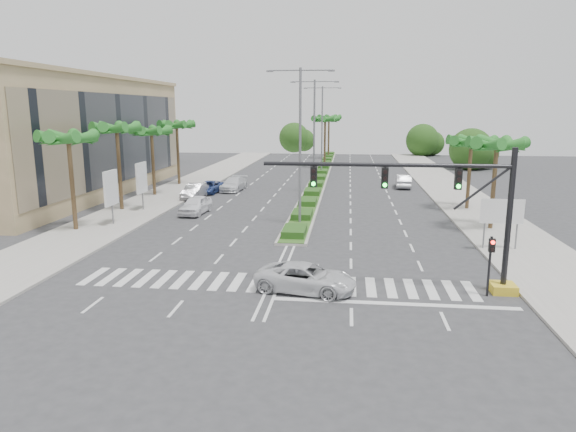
# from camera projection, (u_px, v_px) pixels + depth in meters

# --- Properties ---
(ground) EXTENTS (160.00, 160.00, 0.00)m
(ground) POSITION_uv_depth(u_px,v_px,m) (274.00, 283.00, 26.90)
(ground) COLOR #333335
(ground) RESTS_ON ground
(footpath_right) EXTENTS (6.00, 120.00, 0.15)m
(footpath_right) POSITION_uv_depth(u_px,v_px,m) (480.00, 213.00, 44.59)
(footpath_right) COLOR gray
(footpath_right) RESTS_ON ground
(footpath_left) EXTENTS (6.00, 120.00, 0.15)m
(footpath_left) POSITION_uv_depth(u_px,v_px,m) (145.00, 206.00, 48.07)
(footpath_left) COLOR gray
(footpath_left) RESTS_ON ground
(median) EXTENTS (2.20, 75.00, 0.20)m
(median) POSITION_uv_depth(u_px,v_px,m) (321.00, 175.00, 70.63)
(median) COLOR gray
(median) RESTS_ON ground
(median_grass) EXTENTS (1.80, 75.00, 0.04)m
(median_grass) POSITION_uv_depth(u_px,v_px,m) (321.00, 174.00, 70.61)
(median_grass) COLOR #30551D
(median_grass) RESTS_ON median
(building) EXTENTS (12.00, 36.00, 12.00)m
(building) POSITION_uv_depth(u_px,v_px,m) (65.00, 138.00, 53.93)
(building) COLOR tan
(building) RESTS_ON ground
(signal_gantry) EXTENTS (12.60, 1.20, 7.20)m
(signal_gantry) POSITION_uv_depth(u_px,v_px,m) (461.00, 224.00, 25.13)
(signal_gantry) COLOR gold
(signal_gantry) RESTS_ON ground
(pedestrian_signal) EXTENTS (0.28, 0.36, 3.00)m
(pedestrian_signal) POSITION_uv_depth(u_px,v_px,m) (491.00, 256.00, 24.61)
(pedestrian_signal) COLOR black
(pedestrian_signal) RESTS_ON ground
(direction_sign) EXTENTS (2.70, 0.11, 3.40)m
(direction_sign) POSITION_uv_depth(u_px,v_px,m) (502.00, 214.00, 32.62)
(direction_sign) COLOR slate
(direction_sign) RESTS_ON ground
(billboard_near) EXTENTS (0.18, 2.10, 4.35)m
(billboard_near) POSITION_uv_depth(u_px,v_px,m) (111.00, 188.00, 39.62)
(billboard_near) COLOR slate
(billboard_near) RESTS_ON ground
(billboard_far) EXTENTS (0.18, 2.10, 4.35)m
(billboard_far) POSITION_uv_depth(u_px,v_px,m) (142.00, 178.00, 45.46)
(billboard_far) COLOR slate
(billboard_far) RESTS_ON ground
(palm_left_near) EXTENTS (4.57, 4.68, 7.55)m
(palm_left_near) POSITION_uv_depth(u_px,v_px,m) (68.00, 141.00, 37.15)
(palm_left_near) COLOR brown
(palm_left_near) RESTS_ON ground
(palm_left_mid) EXTENTS (4.57, 4.68, 7.95)m
(palm_left_mid) POSITION_uv_depth(u_px,v_px,m) (117.00, 131.00, 44.84)
(palm_left_mid) COLOR brown
(palm_left_mid) RESTS_ON ground
(palm_left_far) EXTENTS (4.57, 4.68, 7.35)m
(palm_left_far) POSITION_uv_depth(u_px,v_px,m) (152.00, 134.00, 52.74)
(palm_left_far) COLOR brown
(palm_left_far) RESTS_ON ground
(palm_left_end) EXTENTS (4.57, 4.68, 7.75)m
(palm_left_end) POSITION_uv_depth(u_px,v_px,m) (177.00, 127.00, 60.44)
(palm_left_end) COLOR brown
(palm_left_end) RESTS_ON ground
(palm_right_near) EXTENTS (4.57, 4.68, 7.05)m
(palm_right_near) POSITION_uv_depth(u_px,v_px,m) (497.00, 148.00, 37.59)
(palm_right_near) COLOR brown
(palm_right_near) RESTS_ON ground
(palm_right_far) EXTENTS (4.57, 4.68, 6.75)m
(palm_right_far) POSITION_uv_depth(u_px,v_px,m) (471.00, 144.00, 45.42)
(palm_right_far) COLOR brown
(palm_right_far) RESTS_ON ground
(palm_median_a) EXTENTS (4.57, 4.68, 8.05)m
(palm_median_a) POSITION_uv_depth(u_px,v_px,m) (325.00, 121.00, 78.91)
(palm_median_a) COLOR brown
(palm_median_a) RESTS_ON ground
(palm_median_b) EXTENTS (4.57, 4.68, 8.05)m
(palm_median_b) POSITION_uv_depth(u_px,v_px,m) (329.00, 119.00, 93.49)
(palm_median_b) COLOR brown
(palm_median_b) RESTS_ON ground
(streetlight_near) EXTENTS (5.10, 0.25, 12.00)m
(streetlight_near) POSITION_uv_depth(u_px,v_px,m) (300.00, 138.00, 39.12)
(streetlight_near) COLOR slate
(streetlight_near) RESTS_ON ground
(streetlight_mid) EXTENTS (5.10, 0.25, 12.00)m
(streetlight_mid) POSITION_uv_depth(u_px,v_px,m) (314.00, 130.00, 54.68)
(streetlight_mid) COLOR slate
(streetlight_mid) RESTS_ON ground
(streetlight_far) EXTENTS (5.10, 0.25, 12.00)m
(streetlight_far) POSITION_uv_depth(u_px,v_px,m) (322.00, 125.00, 70.23)
(streetlight_far) COLOR slate
(streetlight_far) RESTS_ON ground
(car_parked_a) EXTENTS (2.16, 4.69, 1.56)m
(car_parked_a) POSITION_uv_depth(u_px,v_px,m) (196.00, 205.00, 44.64)
(car_parked_a) COLOR white
(car_parked_a) RESTS_ON ground
(car_parked_b) EXTENTS (1.81, 4.72, 1.53)m
(car_parked_b) POSITION_uv_depth(u_px,v_px,m) (195.00, 191.00, 52.29)
(car_parked_b) COLOR #A4A3A7
(car_parked_b) RESTS_ON ground
(car_parked_c) EXTENTS (2.73, 4.89, 1.29)m
(car_parked_c) POSITION_uv_depth(u_px,v_px,m) (209.00, 187.00, 55.83)
(car_parked_c) COLOR navy
(car_parked_c) RESTS_ON ground
(car_parked_d) EXTENTS (2.56, 5.33, 1.50)m
(car_parked_d) POSITION_uv_depth(u_px,v_px,m) (234.00, 184.00, 57.39)
(car_parked_d) COLOR silver
(car_parked_d) RESTS_ON ground
(car_crossing) EXTENTS (5.41, 3.33, 1.40)m
(car_crossing) POSITION_uv_depth(u_px,v_px,m) (306.00, 278.00, 25.62)
(car_crossing) COLOR silver
(car_crossing) RESTS_ON ground
(car_right) EXTENTS (1.85, 4.75, 1.54)m
(car_right) POSITION_uv_depth(u_px,v_px,m) (403.00, 181.00, 59.60)
(car_right) COLOR silver
(car_right) RESTS_ON ground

